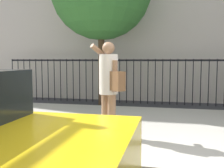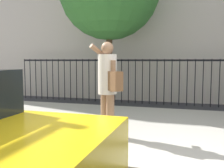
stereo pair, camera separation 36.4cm
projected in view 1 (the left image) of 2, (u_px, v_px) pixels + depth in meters
sidewalk at (164, 130)px, 5.56m from camera, size 28.00×4.40×0.15m
iron_fence at (166, 76)px, 9.07m from camera, size 12.03×0.04×1.60m
pedestrian_on_phone at (109, 82)px, 4.72m from camera, size 0.70×0.68×1.74m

